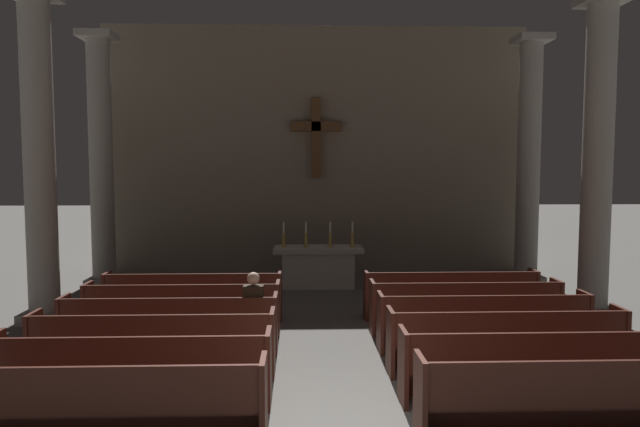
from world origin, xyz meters
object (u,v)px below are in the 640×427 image
(pew_left_row_6, at_px, (194,296))
(pew_right_row_5, at_px, (465,307))
(pew_right_row_2, at_px, (535,365))
(column_left_third, at_px, (101,165))
(pew_right_row_1, at_px, (574,398))
(pew_left_row_5, at_px, (183,309))
(pew_right_row_6, at_px, (450,294))
(candlestick_outer_right, at_px, (352,239))
(candlestick_outer_left, at_px, (284,239))
(pew_right_row_3, at_px, (506,341))
(pew_left_row_4, at_px, (170,325))
(candlestick_inner_right, at_px, (330,239))
(candlestick_inner_left, at_px, (306,239))
(pew_left_row_1, at_px, (105,404))
(pew_left_row_2, at_px, (133,370))
(column_right_second, at_px, (597,164))
(pew_left_row_3, at_px, (154,345))
(altar, at_px, (318,266))
(column_left_second, at_px, (39,163))
(column_right_third, at_px, (528,165))
(pew_right_row_4, at_px, (483,322))
(lone_worshipper, at_px, (254,310))

(pew_left_row_6, distance_m, pew_right_row_5, 5.11)
(pew_right_row_2, relative_size, column_left_third, 0.54)
(pew_right_row_1, bearing_deg, pew_left_row_5, 140.70)
(pew_right_row_6, distance_m, candlestick_outer_right, 3.57)
(pew_right_row_1, xyz_separation_m, candlestick_outer_left, (-3.36, 8.20, 0.72))
(pew_left_row_5, distance_m, pew_right_row_3, 5.41)
(pew_left_row_4, bearing_deg, pew_right_row_5, 11.56)
(pew_right_row_5, relative_size, candlestick_outer_right, 5.53)
(pew_left_row_4, relative_size, candlestick_outer_left, 5.53)
(candlestick_outer_right, bearing_deg, candlestick_inner_right, 180.00)
(candlestick_inner_left, bearing_deg, pew_left_row_1, -105.05)
(pew_left_row_2, height_order, column_right_second, column_right_second)
(pew_left_row_3, height_order, altar, altar)
(candlestick_outer_left, distance_m, candlestick_inner_left, 0.55)
(pew_right_row_5, distance_m, column_left_third, 9.39)
(column_left_third, bearing_deg, pew_left_row_2, -69.21)
(pew_right_row_5, distance_m, candlestick_inner_left, 5.02)
(pew_right_row_3, distance_m, column_right_second, 4.93)
(pew_left_row_5, xyz_separation_m, pew_left_row_6, (0.00, 1.03, 0.00))
(column_left_second, distance_m, candlestick_inner_right, 6.69)
(pew_left_row_4, bearing_deg, column_right_third, 34.82)
(pew_left_row_2, xyz_separation_m, pew_left_row_5, (0.00, 3.08, 0.00))
(pew_right_row_1, height_order, pew_right_row_6, same)
(pew_right_row_5, distance_m, pew_right_row_6, 1.03)
(column_right_second, bearing_deg, candlestick_outer_left, 153.77)
(pew_right_row_4, height_order, candlestick_outer_left, candlestick_outer_left)
(pew_right_row_4, distance_m, candlestick_inner_right, 5.63)
(column_left_second, xyz_separation_m, candlestick_inner_right, (5.66, 3.06, -1.84))
(pew_left_row_3, relative_size, pew_right_row_1, 1.00)
(pew_left_row_4, xyz_separation_m, column_right_third, (7.87, 5.47, 2.56))
(column_right_third, relative_size, candlestick_outer_left, 10.18)
(pew_left_row_5, bearing_deg, column_left_third, 122.71)
(column_right_third, relative_size, candlestick_inner_left, 10.18)
(pew_left_row_3, bearing_deg, candlestick_inner_right, 65.49)
(column_right_third, distance_m, lone_worshipper, 8.82)
(pew_left_row_5, relative_size, column_right_third, 0.54)
(pew_left_row_2, xyz_separation_m, candlestick_inner_right, (2.81, 7.18, 0.72))
(pew_right_row_6, relative_size, lone_worshipper, 2.57)
(pew_right_row_6, xyz_separation_m, candlestick_inner_left, (-2.81, 3.08, 0.72))
(pew_right_row_1, bearing_deg, pew_left_row_2, 168.44)
(pew_left_row_6, height_order, candlestick_outer_left, candlestick_outer_left)
(pew_left_row_4, relative_size, pew_right_row_5, 1.00)
(pew_left_row_2, bearing_deg, column_left_second, 124.73)
(pew_right_row_4, distance_m, column_right_third, 6.68)
(candlestick_inner_left, distance_m, candlestick_inner_right, 0.60)
(pew_right_row_1, distance_m, pew_right_row_6, 5.13)
(pew_left_row_2, height_order, pew_left_row_4, same)
(column_left_second, relative_size, candlestick_inner_left, 10.18)
(pew_left_row_6, distance_m, pew_right_row_6, 5.01)
(pew_left_row_5, height_order, lone_worshipper, lone_worshipper)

